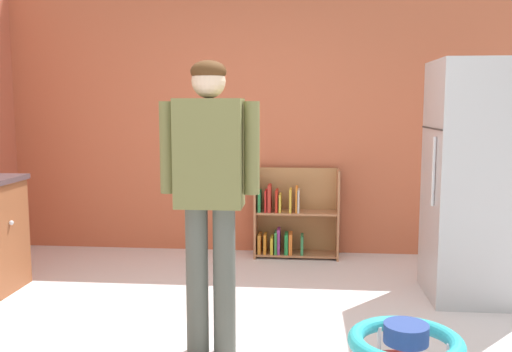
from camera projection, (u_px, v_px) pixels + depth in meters
name	position (u px, v px, depth m)	size (l,w,h in m)	color
ground_plane	(243.00, 351.00, 3.30)	(12.00, 12.00, 0.00)	silver
back_wall	(270.00, 116.00, 5.44)	(5.20, 0.06, 2.70)	#C36342
refrigerator	(478.00, 181.00, 4.13)	(0.73, 0.68, 1.78)	#B7BABF
bookshelf	(291.00, 219.00, 5.35)	(0.80, 0.28, 0.85)	#B3754D
standing_person	(210.00, 182.00, 3.16)	(0.57, 0.22, 1.70)	#51554C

